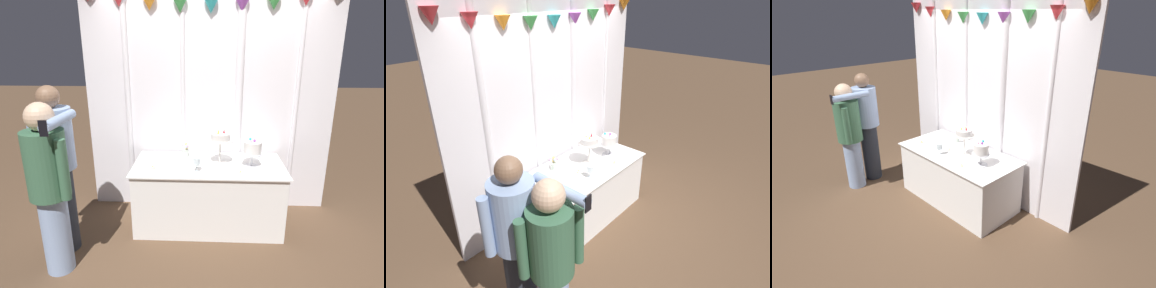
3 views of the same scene
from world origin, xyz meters
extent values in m
plane|color=brown|center=(0.00, 0.00, 0.00)|extent=(24.00, 24.00, 0.00)
cube|color=white|center=(0.00, 0.57, 1.43)|extent=(2.94, 0.04, 2.87)
cylinder|color=white|center=(-0.97, 0.55, 1.43)|extent=(0.07, 0.07, 2.87)
cylinder|color=white|center=(-0.31, 0.55, 1.43)|extent=(0.05, 0.05, 2.87)
cylinder|color=white|center=(0.34, 0.55, 1.43)|extent=(0.10, 0.10, 2.87)
cylinder|color=white|center=(1.02, 0.55, 1.43)|extent=(0.06, 0.06, 2.87)
cone|color=#DB333D|center=(-1.00, 0.51, 2.47)|extent=(0.15, 0.15, 0.14)
cone|color=orange|center=(-0.67, 0.51, 2.43)|extent=(0.15, 0.15, 0.14)
cone|color=green|center=(-0.33, 0.51, 2.40)|extent=(0.15, 0.15, 0.14)
cone|color=#2DB2B7|center=(0.00, 0.51, 2.39)|extent=(0.15, 0.15, 0.14)
cone|color=purple|center=(0.33, 0.51, 2.40)|extent=(0.15, 0.15, 0.14)
cone|color=green|center=(0.67, 0.51, 2.43)|extent=(0.15, 0.15, 0.14)
cube|color=white|center=(0.00, 0.10, 0.36)|extent=(1.61, 0.77, 0.72)
cube|color=white|center=(0.00, 0.10, 0.73)|extent=(1.66, 0.82, 0.01)
cylinder|color=silver|center=(0.12, 0.10, 0.74)|extent=(0.18, 0.18, 0.01)
cylinder|color=silver|center=(0.12, 0.10, 0.88)|extent=(0.02, 0.02, 0.26)
cylinder|color=silver|center=(0.12, 0.10, 1.02)|extent=(0.27, 0.27, 0.01)
cylinder|color=white|center=(0.12, 0.10, 1.06)|extent=(0.21, 0.21, 0.08)
cone|color=#DB333D|center=(0.16, 0.10, 1.12)|extent=(0.03, 0.03, 0.04)
cone|color=orange|center=(0.10, 0.13, 1.11)|extent=(0.02, 0.02, 0.03)
cone|color=yellow|center=(0.10, 0.07, 1.12)|extent=(0.02, 0.02, 0.03)
cylinder|color=silver|center=(0.46, 0.04, 0.74)|extent=(0.17, 0.17, 0.01)
cylinder|color=silver|center=(0.46, 0.04, 0.82)|extent=(0.02, 0.02, 0.14)
cylinder|color=silver|center=(0.46, 0.04, 0.89)|extent=(0.22, 0.22, 0.01)
cylinder|color=white|center=(0.46, 0.04, 0.96)|extent=(0.19, 0.19, 0.13)
sphere|color=purple|center=(0.48, 0.04, 1.04)|extent=(0.03, 0.03, 0.03)
sphere|color=#2DB2B7|center=(0.44, 0.10, 1.04)|extent=(0.03, 0.03, 0.03)
cone|color=pink|center=(0.44, 0.02, 1.04)|extent=(0.02, 0.02, 0.03)
cylinder|color=silver|center=(-0.13, -0.12, 0.74)|extent=(0.06, 0.06, 0.00)
cylinder|color=silver|center=(-0.13, -0.12, 0.78)|extent=(0.01, 0.01, 0.08)
cylinder|color=silver|center=(-0.13, -0.12, 0.85)|extent=(0.08, 0.08, 0.07)
cylinder|color=#B2C1B2|center=(-0.28, 0.33, 0.78)|extent=(0.08, 0.08, 0.08)
sphere|color=#E5C666|center=(-0.26, 0.34, 0.89)|extent=(0.03, 0.03, 0.03)
sphere|color=#CC9EC6|center=(-0.25, 0.29, 0.89)|extent=(0.03, 0.03, 0.03)
sphere|color=#E5C666|center=(-0.26, 0.34, 0.85)|extent=(0.04, 0.04, 0.04)
sphere|color=silver|center=(-0.26, 0.31, 0.87)|extent=(0.04, 0.04, 0.04)
sphere|color=#CC9EC6|center=(-0.31, 0.36, 0.87)|extent=(0.02, 0.02, 0.02)
cylinder|color=beige|center=(-0.60, -0.06, 0.75)|extent=(0.05, 0.05, 0.02)
sphere|color=#F9CC4C|center=(-0.60, -0.06, 0.77)|extent=(0.01, 0.01, 0.01)
cylinder|color=beige|center=(-0.13, 0.06, 0.75)|extent=(0.05, 0.05, 0.02)
sphere|color=#F9CC4C|center=(-0.13, 0.06, 0.77)|extent=(0.01, 0.01, 0.01)
cylinder|color=beige|center=(0.33, -0.15, 0.75)|extent=(0.04, 0.04, 0.02)
sphere|color=#F9CC4C|center=(0.33, -0.15, 0.76)|extent=(0.01, 0.01, 0.01)
cylinder|color=#282D38|center=(-1.45, -0.44, 0.44)|extent=(0.29, 0.29, 0.88)
cylinder|color=#93ADD6|center=(-1.45, -0.44, 1.17)|extent=(0.41, 0.41, 0.58)
sphere|color=#846047|center=(-1.45, -0.44, 1.57)|extent=(0.20, 0.20, 0.20)
cylinder|color=#93ADD6|center=(-1.66, -0.40, 1.17)|extent=(0.08, 0.08, 0.51)
cylinder|color=#93ADD6|center=(-1.23, -0.73, 1.42)|extent=(0.08, 0.51, 0.08)
cube|color=black|center=(-1.23, -0.98, 1.42)|extent=(0.06, 0.01, 0.12)
cylinder|color=#93ADD6|center=(-1.37, -0.76, 0.38)|extent=(0.34, 0.34, 0.75)
cylinder|color=#3D6B4C|center=(-1.37, -0.76, 1.05)|extent=(0.47, 0.47, 0.59)
sphere|color=beige|center=(-1.37, -0.76, 1.46)|extent=(0.24, 0.24, 0.24)
cylinder|color=#3D6B4C|center=(-1.56, -0.65, 1.04)|extent=(0.08, 0.08, 0.52)
cylinder|color=#3D6B4C|center=(-1.18, -0.86, 1.04)|extent=(0.08, 0.08, 0.52)
camera|label=1|loc=(-0.03, -3.17, 2.03)|focal=29.55mm
camera|label=2|loc=(-2.54, -2.03, 2.70)|focal=29.07mm
camera|label=3|loc=(2.75, -2.45, 2.49)|focal=28.90mm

